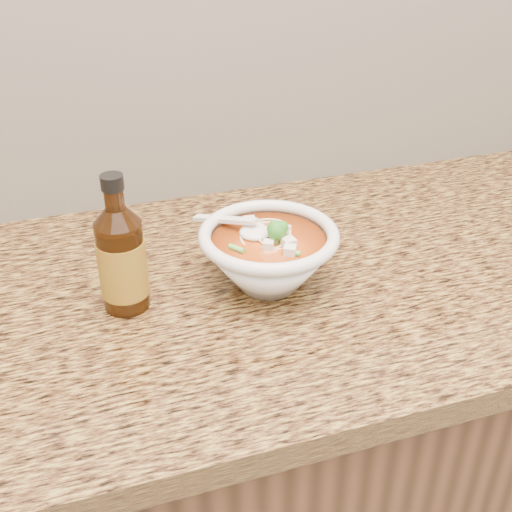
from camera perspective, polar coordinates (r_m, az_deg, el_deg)
name	(u,v)px	position (r m, az deg, el deg)	size (l,w,h in m)	color
cabinet	(259,475)	(1.33, 0.24, -18.89)	(4.00, 0.65, 0.86)	black
counter_slab	(259,285)	(1.02, 0.30, -2.59)	(4.00, 0.68, 0.04)	olive
soup_bowl	(269,257)	(0.96, 1.12, -0.05)	(0.21, 0.21, 0.12)	silver
hot_sauce_bottle	(122,260)	(0.92, -11.83, -0.32)	(0.08, 0.08, 0.21)	#3A1C08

